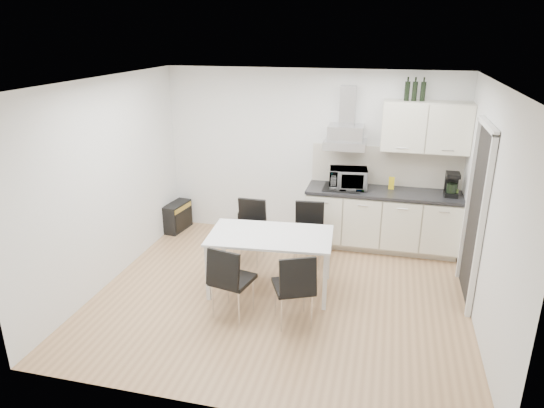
{
  "coord_description": "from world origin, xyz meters",
  "views": [
    {
      "loc": [
        1.16,
        -5.18,
        3.13
      ],
      "look_at": [
        -0.17,
        0.27,
        1.1
      ],
      "focal_mm": 32.0,
      "sensor_mm": 36.0,
      "label": 1
    }
  ],
  "objects_px": {
    "dining_table": "(270,240)",
    "chair_far_right": "(308,236)",
    "kitchenette": "(386,196)",
    "chair_far_left": "(249,233)",
    "chair_near_right": "(293,287)",
    "chair_near_left": "(233,280)",
    "guitar_amp": "(177,216)",
    "floor_speaker": "(244,221)"
  },
  "relations": [
    {
      "from": "dining_table",
      "to": "chair_near_right",
      "type": "bearing_deg",
      "value": -62.04
    },
    {
      "from": "kitchenette",
      "to": "chair_near_left",
      "type": "relative_size",
      "value": 2.86
    },
    {
      "from": "chair_far_left",
      "to": "floor_speaker",
      "type": "bearing_deg",
      "value": -68.97
    },
    {
      "from": "kitchenette",
      "to": "chair_far_right",
      "type": "bearing_deg",
      "value": -140.8
    },
    {
      "from": "kitchenette",
      "to": "chair_near_left",
      "type": "xyz_separation_m",
      "value": [
        -1.62,
        -2.28,
        -0.39
      ]
    },
    {
      "from": "chair_far_left",
      "to": "chair_near_right",
      "type": "bearing_deg",
      "value": 124.82
    },
    {
      "from": "chair_far_right",
      "to": "floor_speaker",
      "type": "distance_m",
      "value": 1.6
    },
    {
      "from": "dining_table",
      "to": "chair_far_right",
      "type": "relative_size",
      "value": 1.79
    },
    {
      "from": "chair_near_right",
      "to": "floor_speaker",
      "type": "relative_size",
      "value": 2.8
    },
    {
      "from": "chair_far_right",
      "to": "chair_far_left",
      "type": "bearing_deg",
      "value": 1.11
    },
    {
      "from": "chair_near_right",
      "to": "floor_speaker",
      "type": "distance_m",
      "value": 2.78
    },
    {
      "from": "floor_speaker",
      "to": "chair_near_left",
      "type": "bearing_deg",
      "value": -84.82
    },
    {
      "from": "chair_far_right",
      "to": "chair_near_left",
      "type": "distance_m",
      "value": 1.58
    },
    {
      "from": "guitar_amp",
      "to": "kitchenette",
      "type": "bearing_deg",
      "value": 9.09
    },
    {
      "from": "kitchenette",
      "to": "chair_near_right",
      "type": "distance_m",
      "value": 2.48
    },
    {
      "from": "kitchenette",
      "to": "chair_far_right",
      "type": "height_order",
      "value": "kitchenette"
    },
    {
      "from": "chair_near_left",
      "to": "kitchenette",
      "type": "bearing_deg",
      "value": 66.66
    },
    {
      "from": "chair_far_left",
      "to": "chair_near_left",
      "type": "distance_m",
      "value": 1.38
    },
    {
      "from": "kitchenette",
      "to": "guitar_amp",
      "type": "distance_m",
      "value": 3.36
    },
    {
      "from": "chair_far_right",
      "to": "chair_near_right",
      "type": "height_order",
      "value": "same"
    },
    {
      "from": "kitchenette",
      "to": "guitar_amp",
      "type": "bearing_deg",
      "value": -178.53
    },
    {
      "from": "chair_far_left",
      "to": "chair_near_left",
      "type": "bearing_deg",
      "value": 99.7
    },
    {
      "from": "chair_far_left",
      "to": "floor_speaker",
      "type": "distance_m",
      "value": 1.18
    },
    {
      "from": "chair_far_left",
      "to": "chair_near_left",
      "type": "relative_size",
      "value": 1.0
    },
    {
      "from": "kitchenette",
      "to": "chair_near_right",
      "type": "height_order",
      "value": "kitchenette"
    },
    {
      "from": "chair_far_right",
      "to": "chair_near_right",
      "type": "relative_size",
      "value": 1.0
    },
    {
      "from": "dining_table",
      "to": "chair_far_right",
      "type": "bearing_deg",
      "value": 61.74
    },
    {
      "from": "kitchenette",
      "to": "floor_speaker",
      "type": "bearing_deg",
      "value": 175.77
    },
    {
      "from": "dining_table",
      "to": "chair_far_right",
      "type": "xyz_separation_m",
      "value": [
        0.34,
        0.78,
        -0.24
      ]
    },
    {
      "from": "chair_near_right",
      "to": "dining_table",
      "type": "bearing_deg",
      "value": 98.17
    },
    {
      "from": "dining_table",
      "to": "guitar_amp",
      "type": "bearing_deg",
      "value": 137.48
    },
    {
      "from": "chair_far_left",
      "to": "guitar_amp",
      "type": "distance_m",
      "value": 1.7
    },
    {
      "from": "chair_far_right",
      "to": "floor_speaker",
      "type": "relative_size",
      "value": 2.8
    },
    {
      "from": "chair_far_left",
      "to": "kitchenette",
      "type": "bearing_deg",
      "value": -152.7
    },
    {
      "from": "kitchenette",
      "to": "chair_far_right",
      "type": "xyz_separation_m",
      "value": [
        -1.01,
        -0.82,
        -0.39
      ]
    },
    {
      "from": "chair_far_left",
      "to": "chair_far_right",
      "type": "height_order",
      "value": "same"
    },
    {
      "from": "floor_speaker",
      "to": "dining_table",
      "type": "bearing_deg",
      "value": -72.26
    },
    {
      "from": "chair_near_left",
      "to": "chair_near_right",
      "type": "bearing_deg",
      "value": 12.68
    },
    {
      "from": "chair_far_left",
      "to": "chair_near_right",
      "type": "distance_m",
      "value": 1.64
    },
    {
      "from": "chair_near_left",
      "to": "chair_far_right",
      "type": "bearing_deg",
      "value": 79.17
    },
    {
      "from": "chair_far_right",
      "to": "floor_speaker",
      "type": "height_order",
      "value": "chair_far_right"
    },
    {
      "from": "chair_near_right",
      "to": "guitar_amp",
      "type": "height_order",
      "value": "chair_near_right"
    }
  ]
}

